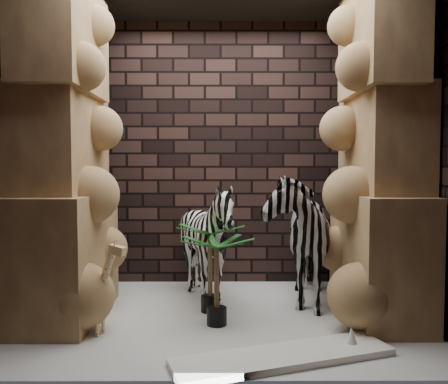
{
  "coord_description": "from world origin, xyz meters",
  "views": [
    {
      "loc": [
        0.02,
        -4.04,
        1.33
      ],
      "look_at": [
        0.04,
        0.15,
        1.11
      ],
      "focal_mm": 36.66,
      "sensor_mm": 36.0,
      "label": 1
    }
  ],
  "objects_px": {
    "zebra_left": "(208,248)",
    "surfboard": "(284,357)",
    "zebra_right": "(296,226)",
    "giraffe_toy": "(89,285)",
    "palm_front": "(210,267)",
    "palm_back": "(217,280)"
  },
  "relations": [
    {
      "from": "zebra_left",
      "to": "surfboard",
      "type": "xyz_separation_m",
      "value": [
        0.57,
        -1.41,
        -0.51
      ]
    },
    {
      "from": "zebra_right",
      "to": "giraffe_toy",
      "type": "distance_m",
      "value": 2.07
    },
    {
      "from": "giraffe_toy",
      "to": "palm_front",
      "type": "bearing_deg",
      "value": 50.26
    },
    {
      "from": "zebra_right",
      "to": "surfboard",
      "type": "distance_m",
      "value": 1.66
    },
    {
      "from": "palm_front",
      "to": "zebra_left",
      "type": "bearing_deg",
      "value": 95.58
    },
    {
      "from": "giraffe_toy",
      "to": "zebra_right",
      "type": "bearing_deg",
      "value": 47.41
    },
    {
      "from": "giraffe_toy",
      "to": "surfboard",
      "type": "distance_m",
      "value": 1.63
    },
    {
      "from": "palm_front",
      "to": "palm_back",
      "type": "distance_m",
      "value": 0.37
    },
    {
      "from": "surfboard",
      "to": "zebra_right",
      "type": "bearing_deg",
      "value": 58.73
    },
    {
      "from": "giraffe_toy",
      "to": "surfboard",
      "type": "bearing_deg",
      "value": 0.81
    },
    {
      "from": "zebra_left",
      "to": "surfboard",
      "type": "height_order",
      "value": "zebra_left"
    },
    {
      "from": "zebra_right",
      "to": "palm_front",
      "type": "height_order",
      "value": "zebra_right"
    },
    {
      "from": "giraffe_toy",
      "to": "palm_front",
      "type": "height_order",
      "value": "palm_front"
    },
    {
      "from": "zebra_right",
      "to": "palm_front",
      "type": "xyz_separation_m",
      "value": [
        -0.85,
        -0.38,
        -0.34
      ]
    },
    {
      "from": "giraffe_toy",
      "to": "surfboard",
      "type": "height_order",
      "value": "giraffe_toy"
    },
    {
      "from": "palm_front",
      "to": "surfboard",
      "type": "relative_size",
      "value": 0.53
    },
    {
      "from": "palm_front",
      "to": "palm_back",
      "type": "relative_size",
      "value": 1.08
    },
    {
      "from": "zebra_right",
      "to": "palm_back",
      "type": "relative_size",
      "value": 1.97
    },
    {
      "from": "zebra_right",
      "to": "giraffe_toy",
      "type": "bearing_deg",
      "value": -146.92
    },
    {
      "from": "palm_back",
      "to": "zebra_right",
      "type": "bearing_deg",
      "value": 43.03
    },
    {
      "from": "zebra_right",
      "to": "zebra_left",
      "type": "bearing_deg",
      "value": -171.17
    },
    {
      "from": "zebra_left",
      "to": "giraffe_toy",
      "type": "xyz_separation_m",
      "value": [
        -0.92,
        -0.88,
        -0.14
      ]
    }
  ]
}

